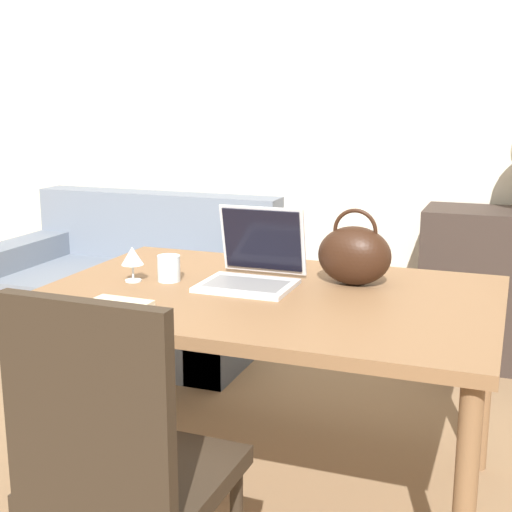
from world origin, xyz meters
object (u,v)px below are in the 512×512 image
chair (120,462)px  drinking_glass (169,268)px  couch (133,293)px  handbag (354,255)px  laptop (254,264)px  wine_glass (132,257)px

chair → drinking_glass: chair is taller
couch → handbag: bearing=-35.3°
chair → couch: (-1.20, 2.11, -0.26)m
chair → handbag: 1.13m
chair → laptop: laptop is taller
laptop → handbag: bearing=16.4°
chair → handbag: bearing=74.1°
drinking_glass → chair: bearing=-70.5°
drinking_glass → handbag: handbag is taller
couch → wine_glass: 1.62m
drinking_glass → handbag: (0.62, 0.18, 0.06)m
laptop → wine_glass: laptop is taller
wine_glass → chair: bearing=-62.5°
handbag → laptop: bearing=-163.6°
chair → handbag: (0.32, 1.04, 0.31)m
drinking_glass → handbag: size_ratio=0.35×
couch → drinking_glass: bearing=-54.5°
wine_glass → drinking_glass: bearing=23.4°
wine_glass → couch: bearing=120.8°
handbag → chair: bearing=-107.2°
chair → wine_glass: size_ratio=7.74×
couch → laptop: 1.76m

